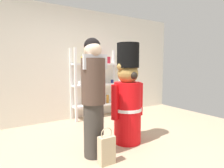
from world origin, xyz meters
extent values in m
plane|color=tan|center=(0.00, 0.00, 0.00)|extent=(6.40, 6.40, 0.00)
cube|color=silver|center=(0.00, 2.20, 1.30)|extent=(6.40, 0.12, 2.60)
cube|color=white|center=(0.11, 1.83, 0.83)|extent=(0.05, 0.05, 1.67)
cube|color=white|center=(1.30, 1.83, 0.83)|extent=(0.05, 0.05, 1.67)
cube|color=white|center=(0.11, 2.13, 0.83)|extent=(0.05, 0.05, 1.67)
cube|color=white|center=(1.30, 2.13, 0.83)|extent=(0.05, 0.05, 1.67)
cube|color=white|center=(0.71, 1.98, 0.30)|extent=(1.19, 0.30, 0.04)
cube|color=white|center=(0.71, 1.98, 0.80)|extent=(1.19, 0.30, 0.04)
cube|color=white|center=(0.71, 1.98, 1.30)|extent=(1.19, 0.30, 0.04)
cylinder|color=white|center=(0.26, 1.95, 0.86)|extent=(0.08, 0.08, 0.09)
cylinder|color=blue|center=(0.56, 1.96, 0.87)|extent=(0.08, 0.08, 0.10)
cylinder|color=green|center=(0.86, 2.02, 0.86)|extent=(0.07, 0.07, 0.08)
cylinder|color=navy|center=(1.15, 1.97, 0.86)|extent=(0.07, 0.07, 0.08)
cylinder|color=#596B33|center=(0.41, 1.97, 0.40)|extent=(0.06, 0.06, 0.17)
cylinder|color=#B27226|center=(1.00, 1.95, 0.42)|extent=(0.07, 0.07, 0.21)
cube|color=gold|center=(0.44, 1.98, 1.40)|extent=(0.19, 0.15, 0.16)
cube|color=#B21E2D|center=(0.97, 1.98, 1.40)|extent=(0.18, 0.15, 0.17)
cylinder|color=red|center=(0.42, 0.34, 0.50)|extent=(0.44, 0.44, 1.00)
cylinder|color=white|center=(0.42, 0.34, 0.56)|extent=(0.46, 0.46, 0.05)
sphere|color=#A57F40|center=(0.42, 0.34, 1.15)|extent=(0.34, 0.34, 0.34)
sphere|color=#A57F40|center=(0.28, 0.34, 1.26)|extent=(0.12, 0.12, 0.12)
sphere|color=#A57F40|center=(0.56, 0.34, 1.26)|extent=(0.12, 0.12, 0.12)
cylinder|color=black|center=(0.42, 0.34, 1.44)|extent=(0.36, 0.36, 0.39)
cylinder|color=red|center=(0.17, 0.34, 0.70)|extent=(0.11, 0.11, 0.55)
cylinder|color=red|center=(0.68, 0.34, 0.70)|extent=(0.11, 0.11, 0.55)
sphere|color=black|center=(0.42, 0.18, 1.12)|extent=(0.12, 0.12, 0.12)
cylinder|color=#38332D|center=(-0.27, 0.21, 0.38)|extent=(0.28, 0.28, 0.75)
cylinder|color=#4C382D|center=(-0.27, 0.21, 1.06)|extent=(0.33, 0.33, 0.62)
sphere|color=beige|center=(-0.27, 0.21, 1.48)|extent=(0.24, 0.24, 0.24)
cube|color=silver|center=(-0.27, 0.14, 1.33)|extent=(0.35, 0.04, 0.20)
sphere|color=black|center=(-0.27, 0.23, 1.54)|extent=(0.23, 0.23, 0.23)
cube|color=#C1AD89|center=(-0.23, -0.08, 0.18)|extent=(0.21, 0.12, 0.37)
torus|color=#C1AD89|center=(-0.23, -0.08, 0.41)|extent=(0.16, 0.01, 0.16)
camera|label=1|loc=(-1.41, -2.08, 1.28)|focal=30.04mm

